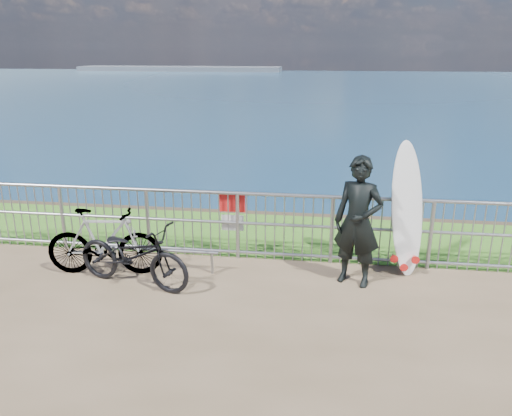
# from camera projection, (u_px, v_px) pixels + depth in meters

# --- Properties ---
(grass_strip) EXTENTS (120.00, 120.00, 0.00)m
(grass_strip) POSITION_uv_depth(u_px,v_px,m) (275.00, 234.00, 9.16)
(grass_strip) COLOR #387821
(grass_strip) RESTS_ON ground
(seascape) EXTENTS (260.00, 260.00, 5.00)m
(seascape) POSITION_uv_depth(u_px,v_px,m) (181.00, 71.00, 152.50)
(seascape) COLOR brown
(seascape) RESTS_ON ground
(railing) EXTENTS (10.06, 0.10, 1.13)m
(railing) POSITION_uv_depth(u_px,v_px,m) (269.00, 226.00, 7.95)
(railing) COLOR #909398
(railing) RESTS_ON ground
(surfer) EXTENTS (0.81, 0.67, 1.89)m
(surfer) POSITION_uv_depth(u_px,v_px,m) (358.00, 222.00, 7.04)
(surfer) COLOR black
(surfer) RESTS_ON ground
(surfboard) EXTENTS (0.67, 0.64, 2.02)m
(surfboard) POSITION_uv_depth(u_px,v_px,m) (407.00, 214.00, 7.41)
(surfboard) COLOR silver
(surfboard) RESTS_ON ground
(bicycle_near) EXTENTS (1.92, 1.08, 0.95)m
(bicycle_near) POSITION_uv_depth(u_px,v_px,m) (133.00, 255.00, 7.10)
(bicycle_near) COLOR black
(bicycle_near) RESTS_ON ground
(bicycle_far) EXTENTS (1.78, 0.69, 1.04)m
(bicycle_far) POSITION_uv_depth(u_px,v_px,m) (104.00, 242.00, 7.46)
(bicycle_far) COLOR black
(bicycle_far) RESTS_ON ground
(bike_rack) EXTENTS (1.74, 0.05, 0.36)m
(bike_rack) POSITION_uv_depth(u_px,v_px,m) (163.00, 252.00, 7.63)
(bike_rack) COLOR #909398
(bike_rack) RESTS_ON ground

